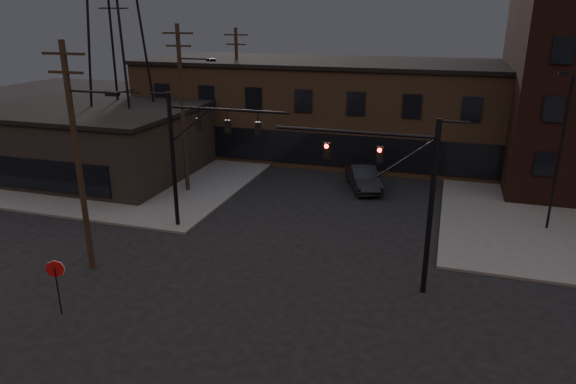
% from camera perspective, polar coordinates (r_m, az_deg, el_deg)
% --- Properties ---
extents(ground, '(140.00, 140.00, 0.00)m').
position_cam_1_polar(ground, '(21.97, -3.67, -14.04)').
color(ground, black).
rests_on(ground, ground).
extents(sidewalk_nw, '(30.00, 30.00, 0.15)m').
position_cam_1_polar(sidewalk_nw, '(50.02, -18.43, 4.26)').
color(sidewalk_nw, '#474744').
rests_on(sidewalk_nw, ground).
extents(building_row, '(40.00, 12.00, 8.00)m').
position_cam_1_polar(building_row, '(46.33, 8.82, 8.87)').
color(building_row, brown).
rests_on(building_row, ground).
extents(building_left, '(16.00, 12.00, 5.00)m').
position_cam_1_polar(building_left, '(43.65, -21.11, 5.19)').
color(building_left, black).
rests_on(building_left, ground).
extents(traffic_signal_near, '(7.12, 0.24, 8.00)m').
position_cam_1_polar(traffic_signal_near, '(22.79, 12.91, 0.52)').
color(traffic_signal_near, black).
rests_on(traffic_signal_near, ground).
extents(traffic_signal_far, '(7.12, 0.24, 8.00)m').
position_cam_1_polar(traffic_signal_far, '(29.37, -10.59, 4.98)').
color(traffic_signal_far, black).
rests_on(traffic_signal_far, ground).
extents(stop_sign, '(0.72, 0.33, 2.48)m').
position_cam_1_polar(stop_sign, '(23.47, -24.40, -8.38)').
color(stop_sign, black).
rests_on(stop_sign, ground).
extents(utility_pole_near, '(3.70, 0.28, 11.00)m').
position_cam_1_polar(utility_pole_near, '(25.82, -22.28, 3.91)').
color(utility_pole_near, black).
rests_on(utility_pole_near, ground).
extents(utility_pole_mid, '(3.70, 0.28, 11.50)m').
position_cam_1_polar(utility_pole_mid, '(36.06, -11.56, 9.30)').
color(utility_pole_mid, black).
rests_on(utility_pole_mid, ground).
extents(utility_pole_far, '(2.20, 0.28, 11.00)m').
position_cam_1_polar(utility_pole_far, '(47.26, -5.64, 11.39)').
color(utility_pole_far, black).
rests_on(utility_pole_far, ground).
extents(transmission_tower, '(7.00, 7.00, 25.00)m').
position_cam_1_polar(transmission_tower, '(43.01, -18.84, 18.76)').
color(transmission_tower, black).
rests_on(transmission_tower, ground).
extents(lot_light_a, '(1.50, 0.28, 9.14)m').
position_cam_1_polar(lot_light_a, '(32.39, 28.18, 5.25)').
color(lot_light_a, black).
rests_on(lot_light_a, ground).
extents(car_crossing, '(3.55, 5.43, 1.69)m').
position_cam_1_polar(car_crossing, '(37.63, 8.37, 1.60)').
color(car_crossing, black).
rests_on(car_crossing, ground).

